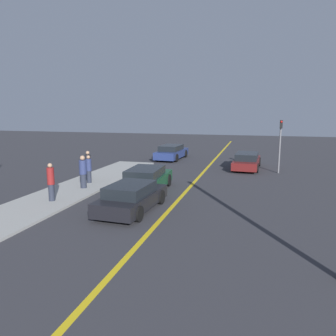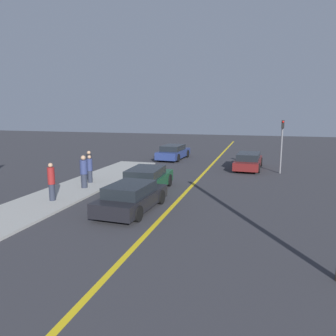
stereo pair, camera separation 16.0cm
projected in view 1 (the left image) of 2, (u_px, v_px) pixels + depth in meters
name	position (u px, v px, depth m)	size (l,w,h in m)	color
road_center_line	(186.00, 191.00, 17.73)	(0.20, 60.00, 0.01)	gold
sidewalk_left	(32.00, 207.00, 14.65)	(3.01, 26.25, 0.10)	#9E9E99
car_ahead_center	(132.00, 197.00, 14.22)	(2.10, 4.32, 1.22)	black
car_far_distant	(146.00, 180.00, 17.58)	(2.10, 4.73, 1.31)	#144728
car_parked_left_lot	(247.00, 161.00, 24.43)	(2.04, 4.83, 1.22)	maroon
car_oncoming_far	(172.00, 152.00, 29.25)	(2.15, 4.80, 1.28)	navy
pedestrian_near_curb	(51.00, 182.00, 15.35)	(0.33, 0.33, 1.80)	#282D3D
pedestrian_mid_group	(83.00, 172.00, 17.93)	(0.40, 0.40, 1.80)	#282D3D
pedestrian_far_standing	(89.00, 169.00, 19.22)	(0.32, 0.32, 1.63)	#282D3D
pedestrian_by_sign	(88.00, 165.00, 20.10)	(0.34, 0.34, 1.78)	#282D3D
traffic_light	(280.00, 141.00, 22.43)	(0.18, 0.40, 3.67)	slate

